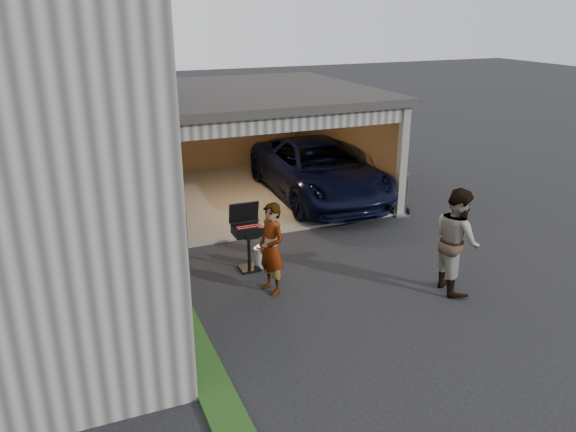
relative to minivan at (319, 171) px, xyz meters
name	(u,v)px	position (x,y,z in m)	size (l,w,h in m)	color
ground	(320,311)	(-2.60, -5.50, -0.75)	(80.00, 80.00, 0.00)	black
groundcover_strip	(207,373)	(-4.85, -6.50, -0.72)	(0.50, 8.00, 0.06)	#193814
garage	(237,127)	(-1.84, 1.30, 1.12)	(6.80, 6.30, 2.90)	#605E59
minivan	(319,171)	(0.00, 0.00, 0.00)	(2.50, 5.41, 1.50)	black
woman	(271,249)	(-3.10, -4.52, 0.09)	(0.62, 0.41, 1.69)	#98B2C0
man	(457,240)	(0.00, -5.70, 0.22)	(0.94, 0.73, 1.94)	#48251C
bbq_grill	(248,232)	(-3.18, -3.46, 0.04)	(0.60, 0.52, 1.33)	black
propane_tank	(260,257)	(-2.93, -3.43, -0.56)	(0.26, 0.26, 0.39)	#ADACA9
plywood_panel	(168,282)	(-4.94, -4.41, -0.25)	(0.04, 0.91, 1.02)	brown
hand_truck	(401,208)	(1.32, -2.03, -0.55)	(0.47, 0.40, 1.07)	gray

